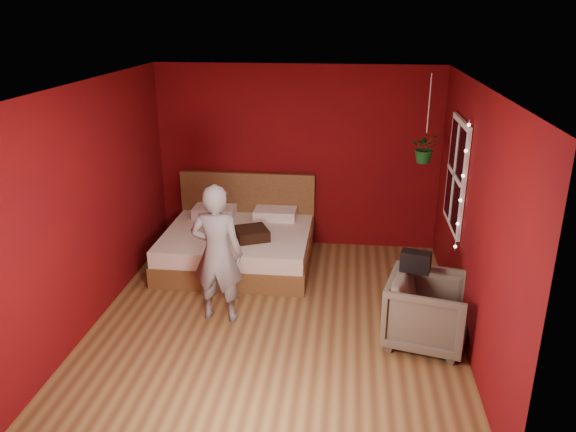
# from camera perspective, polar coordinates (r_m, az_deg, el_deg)

# --- Properties ---
(floor) EXTENTS (4.50, 4.50, 0.00)m
(floor) POSITION_cam_1_polar(r_m,az_deg,el_deg) (6.43, -1.14, -10.43)
(floor) COLOR olive
(floor) RESTS_ON ground
(room_walls) EXTENTS (4.04, 4.54, 2.62)m
(room_walls) POSITION_cam_1_polar(r_m,az_deg,el_deg) (5.75, -1.25, 4.10)
(room_walls) COLOR #660A0A
(room_walls) RESTS_ON ground
(window) EXTENTS (0.05, 0.97, 1.27)m
(window) POSITION_cam_1_polar(r_m,az_deg,el_deg) (6.73, 16.69, 4.06)
(window) COLOR white
(window) RESTS_ON room_walls
(fairy_lights) EXTENTS (0.04, 0.04, 1.45)m
(fairy_lights) POSITION_cam_1_polar(r_m,az_deg,el_deg) (6.23, 17.24, 2.73)
(fairy_lights) COLOR silver
(fairy_lights) RESTS_ON room_walls
(bed) EXTENTS (1.96, 1.66, 1.08)m
(bed) POSITION_cam_1_polar(r_m,az_deg,el_deg) (7.70, -5.01, -2.76)
(bed) COLOR brown
(bed) RESTS_ON ground
(person) EXTENTS (0.60, 0.42, 1.57)m
(person) POSITION_cam_1_polar(r_m,az_deg,el_deg) (6.15, -7.21, -3.84)
(person) COLOR gray
(person) RESTS_ON ground
(armchair) EXTENTS (0.97, 0.96, 0.74)m
(armchair) POSITION_cam_1_polar(r_m,az_deg,el_deg) (6.01, 13.97, -9.35)
(armchair) COLOR #5F5A4B
(armchair) RESTS_ON ground
(handbag) EXTENTS (0.33, 0.22, 0.21)m
(handbag) POSITION_cam_1_polar(r_m,az_deg,el_deg) (5.92, 12.84, -4.54)
(handbag) COLOR black
(handbag) RESTS_ON armchair
(throw_pillow) EXTENTS (0.53, 0.53, 0.14)m
(throw_pillow) POSITION_cam_1_polar(r_m,az_deg,el_deg) (7.26, -3.72, -1.80)
(throw_pillow) COLOR black
(throw_pillow) RESTS_ON bed
(hanging_plant) EXTENTS (0.33, 0.29, 1.05)m
(hanging_plant) POSITION_cam_1_polar(r_m,az_deg,el_deg) (6.90, 13.78, 6.75)
(hanging_plant) COLOR silver
(hanging_plant) RESTS_ON room_walls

